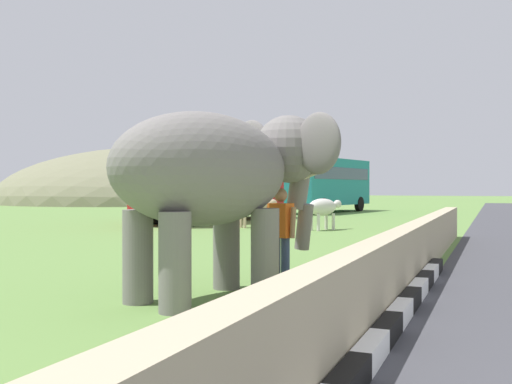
# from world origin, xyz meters

# --- Properties ---
(barrier_parapet) EXTENTS (28.00, 0.36, 1.00)m
(barrier_parapet) POSITION_xyz_m (2.00, 4.07, 0.50)
(barrier_parapet) COLOR tan
(barrier_parapet) RESTS_ON ground_plane
(elephant) EXTENTS (4.04, 3.21, 2.91)m
(elephant) POSITION_xyz_m (3.56, 6.57, 1.90)
(elephant) COLOR slate
(elephant) RESTS_ON ground_plane
(person_handler) EXTENTS (0.36, 0.64, 1.66)m
(person_handler) POSITION_xyz_m (4.83, 6.07, 0.93)
(person_handler) COLOR navy
(person_handler) RESTS_ON ground_plane
(bus_red) EXTENTS (10.00, 3.65, 3.50)m
(bus_red) POSITION_xyz_m (20.79, 15.27, 2.08)
(bus_red) COLOR #B21E1E
(bus_red) RESTS_ON ground_plane
(bus_teal) EXTENTS (9.14, 4.07, 3.50)m
(bus_teal) POSITION_xyz_m (32.53, 13.04, 2.08)
(bus_teal) COLOR teal
(bus_teal) RESTS_ON ground_plane
(cow_near) EXTENTS (1.70, 1.56, 1.23)m
(cow_near) POSITION_xyz_m (17.65, 11.94, 0.87)
(cow_near) COLOR tan
(cow_near) RESTS_ON ground_plane
(cow_mid) EXTENTS (1.89, 1.16, 1.23)m
(cow_mid) POSITION_xyz_m (17.30, 8.88, 0.87)
(cow_mid) COLOR beige
(cow_mid) RESTS_ON ground_plane
(hill_east) EXTENTS (42.50, 34.00, 12.55)m
(hill_east) POSITION_xyz_m (55.00, 38.64, 0.00)
(hill_east) COLOR #737356
(hill_east) RESTS_ON ground_plane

